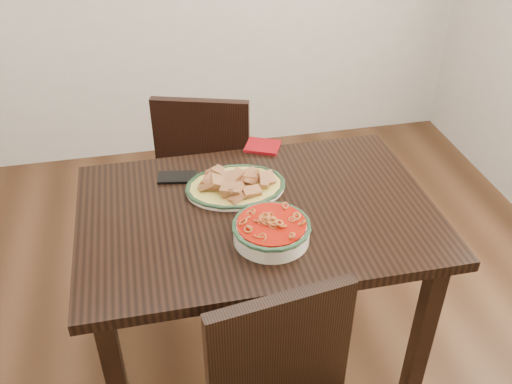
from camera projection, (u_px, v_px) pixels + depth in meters
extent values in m
plane|color=#3B2212|center=(236.00, 352.00, 2.41)|extent=(3.50, 3.50, 0.00)
cube|color=black|center=(257.00, 214.00, 2.00)|extent=(1.24, 0.83, 0.04)
cube|color=black|center=(423.00, 332.00, 2.04)|extent=(0.06, 0.06, 0.71)
cube|color=black|center=(115.00, 255.00, 2.39)|extent=(0.06, 0.06, 0.71)
cube|color=black|center=(358.00, 221.00, 2.57)|extent=(0.06, 0.06, 0.71)
cube|color=black|center=(211.00, 168.00, 2.80)|extent=(0.53, 0.53, 0.04)
cube|color=black|center=(249.00, 188.00, 3.05)|extent=(0.04, 0.04, 0.41)
cube|color=black|center=(187.00, 185.00, 3.08)|extent=(0.04, 0.04, 0.41)
cube|color=black|center=(242.00, 227.00, 2.78)|extent=(0.04, 0.04, 0.41)
cube|color=black|center=(174.00, 224.00, 2.80)|extent=(0.04, 0.04, 0.41)
cube|color=black|center=(202.00, 145.00, 2.51)|extent=(0.41, 0.16, 0.44)
cube|color=black|center=(280.00, 354.00, 1.57)|extent=(0.42, 0.10, 0.44)
ellipsoid|color=white|center=(236.00, 187.00, 2.09)|extent=(0.36, 0.27, 0.02)
ellipsoid|color=gold|center=(236.00, 186.00, 2.08)|extent=(0.35, 0.26, 0.01)
torus|color=#16311B|center=(236.00, 186.00, 2.08)|extent=(0.28, 0.28, 0.01)
cylinder|color=#F3E7CD|center=(271.00, 232.00, 1.84)|extent=(0.25, 0.25, 0.06)
torus|color=#18361F|center=(272.00, 226.00, 1.82)|extent=(0.26, 0.26, 0.02)
cylinder|color=#961106|center=(272.00, 224.00, 1.82)|extent=(0.22, 0.22, 0.01)
cube|color=black|center=(178.00, 177.00, 2.15)|extent=(0.16, 0.10, 0.01)
cube|color=maroon|center=(263.00, 146.00, 2.33)|extent=(0.17, 0.16, 0.01)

